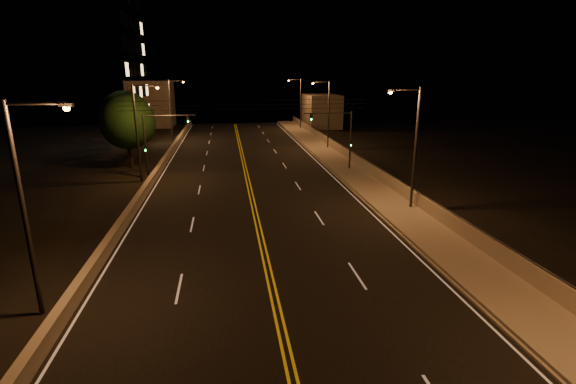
{
  "coord_description": "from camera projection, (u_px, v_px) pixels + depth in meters",
  "views": [
    {
      "loc": [
        -1.93,
        -8.33,
        10.12
      ],
      "look_at": [
        2.0,
        18.0,
        2.5
      ],
      "focal_mm": 26.0,
      "sensor_mm": 36.0,
      "label": 1
    }
  ],
  "objects": [
    {
      "name": "streetlight_1",
      "position": [
        412.0,
        142.0,
        30.39
      ],
      "size": [
        2.55,
        0.28,
        9.14
      ],
      "color": "#2D2D33",
      "rests_on": "ground"
    },
    {
      "name": "distant_building_left",
      "position": [
        152.0,
        104.0,
        80.91
      ],
      "size": [
        8.0,
        8.0,
        8.73
      ],
      "primitive_type": "cube",
      "color": "slate",
      "rests_on": "ground"
    },
    {
      "name": "parapet_rail",
      "position": [
        421.0,
        194.0,
        31.39
      ],
      "size": [
        0.06,
        120.0,
        0.06
      ],
      "primitive_type": "cylinder",
      "rotation": [
        1.57,
        0.0,
        0.0
      ],
      "color": "black",
      "rests_on": "parapet_wall"
    },
    {
      "name": "overhead_wires",
      "position": [
        247.0,
        105.0,
        36.99
      ],
      "size": [
        22.0,
        0.03,
        0.83
      ],
      "color": "black"
    },
    {
      "name": "lane_markings",
      "position": [
        257.0,
        219.0,
        29.92
      ],
      "size": [
        17.32,
        116.0,
        0.0
      ],
      "color": "silver",
      "rests_on": "road"
    },
    {
      "name": "streetlight_5",
      "position": [
        139.0,
        127.0,
        38.92
      ],
      "size": [
        2.55,
        0.28,
        9.14
      ],
      "color": "#2D2D33",
      "rests_on": "ground"
    },
    {
      "name": "streetlight_6",
      "position": [
        172.0,
        106.0,
        63.58
      ],
      "size": [
        2.55,
        0.28,
        9.14
      ],
      "color": "#2D2D33",
      "rests_on": "ground"
    },
    {
      "name": "streetlight_3",
      "position": [
        299.0,
        101.0,
        75.91
      ],
      "size": [
        2.55,
        0.28,
        9.14
      ],
      "color": "#2D2D33",
      "rests_on": "ground"
    },
    {
      "name": "streetlight_2",
      "position": [
        327.0,
        111.0,
        55.67
      ],
      "size": [
        2.55,
        0.28,
        9.14
      ],
      "color": "#2D2D33",
      "rests_on": "ground"
    },
    {
      "name": "parapet_wall",
      "position": [
        420.0,
        201.0,
        31.54
      ],
      "size": [
        0.3,
        120.0,
        1.0
      ],
      "primitive_type": "cube",
      "color": "gray",
      "rests_on": "sidewalk"
    },
    {
      "name": "tree_0",
      "position": [
        128.0,
        122.0,
        44.88
      ],
      "size": [
        5.87,
        5.87,
        7.95
      ],
      "color": "black",
      "rests_on": "ground"
    },
    {
      "name": "curb",
      "position": [
        375.0,
        212.0,
        31.24
      ],
      "size": [
        0.14,
        120.0,
        0.15
      ],
      "primitive_type": "cube",
      "color": "gray",
      "rests_on": "ground"
    },
    {
      "name": "tree_1",
      "position": [
        125.0,
        115.0,
        51.58
      ],
      "size": [
        5.97,
        5.97,
        8.1
      ],
      "color": "black",
      "rests_on": "ground"
    },
    {
      "name": "jersey_barrier",
      "position": [
        125.0,
        220.0,
        28.6
      ],
      "size": [
        0.45,
        120.0,
        0.78
      ],
      "primitive_type": "cube",
      "color": "gray",
      "rests_on": "ground"
    },
    {
      "name": "road",
      "position": [
        256.0,
        219.0,
        29.99
      ],
      "size": [
        18.0,
        120.0,
        0.02
      ],
      "primitive_type": "cube",
      "color": "black",
      "rests_on": "ground"
    },
    {
      "name": "traffic_signal_right",
      "position": [
        342.0,
        134.0,
        43.44
      ],
      "size": [
        5.11,
        0.31,
        6.35
      ],
      "color": "#2D2D33",
      "rests_on": "ground"
    },
    {
      "name": "distant_building_right",
      "position": [
        321.0,
        111.0,
        80.43
      ],
      "size": [
        6.0,
        10.0,
        6.13
      ],
      "primitive_type": "cube",
      "color": "slate",
      "rests_on": "ground"
    },
    {
      "name": "building_tower",
      "position": [
        38.0,
        58.0,
        53.11
      ],
      "size": [
        24.0,
        15.0,
        25.09
      ],
      "color": "slate",
      "rests_on": "ground"
    },
    {
      "name": "traffic_signal_left",
      "position": [
        155.0,
        138.0,
        40.77
      ],
      "size": [
        5.11,
        0.31,
        6.35
      ],
      "color": "#2D2D33",
      "rests_on": "ground"
    },
    {
      "name": "sidewalk",
      "position": [
        399.0,
        210.0,
        31.48
      ],
      "size": [
        3.6,
        120.0,
        0.3
      ],
      "primitive_type": "cube",
      "color": "gray",
      "rests_on": "ground"
    },
    {
      "name": "streetlight_4",
      "position": [
        29.0,
        197.0,
        16.81
      ],
      "size": [
        2.55,
        0.28,
        9.14
      ],
      "color": "#2D2D33",
      "rests_on": "ground"
    }
  ]
}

